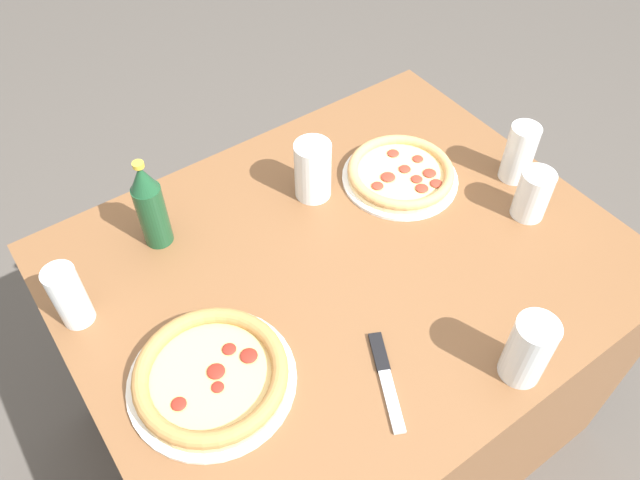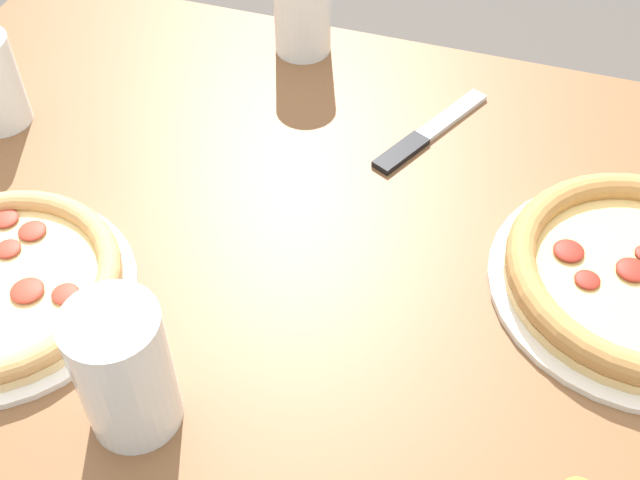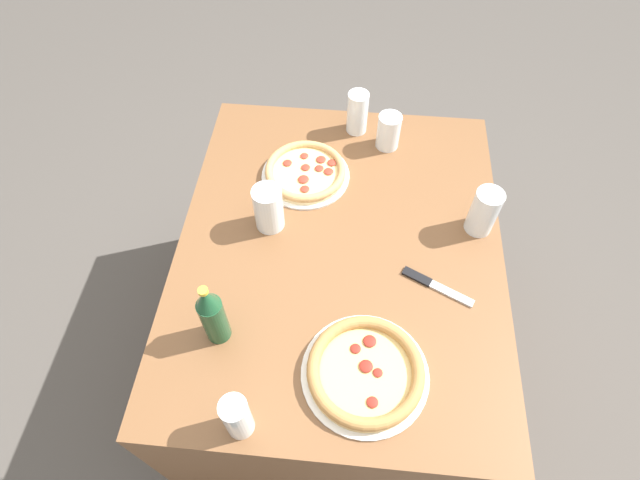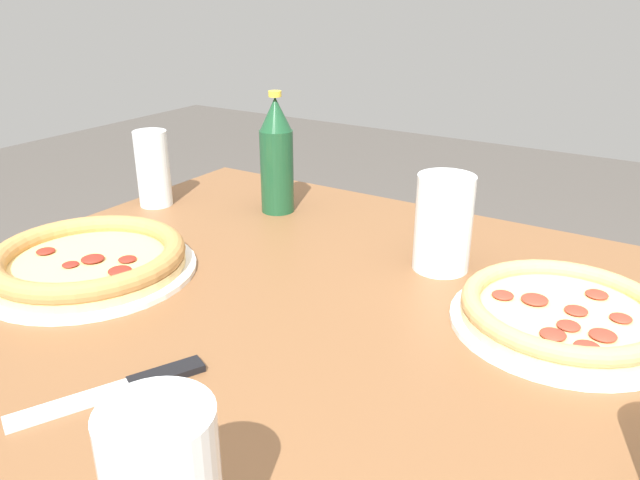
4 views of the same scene
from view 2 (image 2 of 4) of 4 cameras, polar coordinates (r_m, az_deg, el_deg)
table at (r=1.16m, az=-2.35°, el=-13.68°), size 1.14×0.92×0.73m
glass_iced_tea at (r=0.72m, az=-13.65°, el=-9.38°), size 0.08×0.08×0.14m
glass_orange_juice at (r=1.13m, az=-1.26°, el=16.25°), size 0.08×0.08×0.15m
knife at (r=1.02m, az=7.62°, el=7.51°), size 0.11×0.19×0.01m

